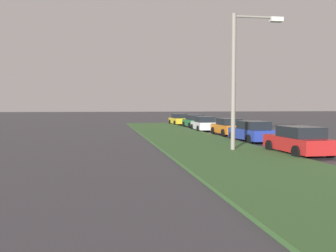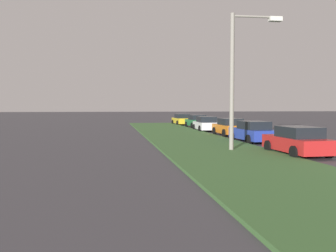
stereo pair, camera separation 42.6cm
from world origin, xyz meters
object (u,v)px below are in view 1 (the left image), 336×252
(parked_car_orange, at_px, (228,127))
(parked_car_red, at_px, (299,141))
(parked_car_yellow, at_px, (179,120))
(parked_car_green, at_px, (194,121))
(parked_car_blue, at_px, (252,132))
(streetlight, at_px, (240,72))
(parked_car_white, at_px, (204,124))

(parked_car_orange, bearing_deg, parked_car_red, 176.71)
(parked_car_orange, relative_size, parked_car_yellow, 0.98)
(parked_car_red, height_order, parked_car_green, same)
(parked_car_blue, height_order, streetlight, streetlight)
(parked_car_blue, xyz_separation_m, parked_car_white, (11.16, 0.31, 0.00))
(parked_car_orange, relative_size, streetlight, 0.58)
(parked_car_blue, bearing_deg, parked_car_orange, -5.73)
(parked_car_red, bearing_deg, parked_car_yellow, -1.07)
(parked_car_blue, distance_m, streetlight, 6.68)
(parked_car_red, relative_size, parked_car_green, 1.00)
(parked_car_red, height_order, parked_car_yellow, same)
(parked_car_orange, distance_m, parked_car_green, 11.62)
(parked_car_orange, height_order, parked_car_white, same)
(parked_car_orange, height_order, streetlight, streetlight)
(parked_car_blue, bearing_deg, parked_car_yellow, -2.17)
(parked_car_blue, relative_size, parked_car_yellow, 1.00)
(parked_car_blue, bearing_deg, parked_car_white, -1.37)
(parked_car_white, bearing_deg, parked_car_yellow, 1.98)
(parked_car_white, relative_size, parked_car_yellow, 0.99)
(parked_car_red, bearing_deg, parked_car_orange, -3.88)
(parked_car_red, height_order, parked_car_white, same)
(parked_car_green, relative_size, streetlight, 0.58)
(parked_car_white, bearing_deg, parked_car_orange, -171.98)
(parked_car_white, xyz_separation_m, streetlight, (-15.94, 2.55, 3.67))
(parked_car_white, bearing_deg, parked_car_red, -178.16)
(parked_car_white, distance_m, streetlight, 16.56)
(parked_car_orange, bearing_deg, parked_car_white, 5.64)
(parked_car_blue, distance_m, parked_car_green, 17.31)
(parked_car_red, relative_size, parked_car_orange, 1.00)
(parked_car_blue, bearing_deg, parked_car_green, -3.80)
(parked_car_blue, relative_size, parked_car_white, 1.01)
(parked_car_yellow, bearing_deg, parked_car_green, -177.55)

